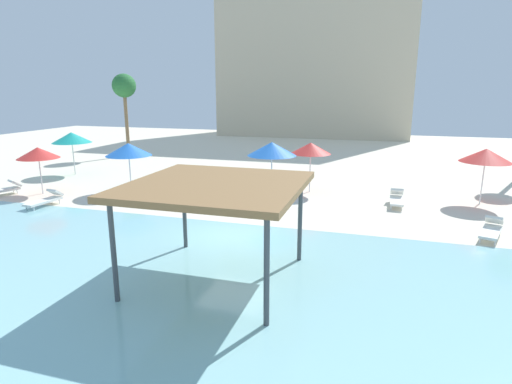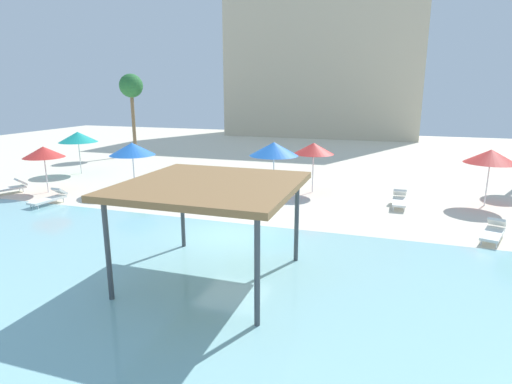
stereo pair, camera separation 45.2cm
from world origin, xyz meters
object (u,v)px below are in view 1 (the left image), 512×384
(shade_pavilion, at_px, (216,188))
(beach_umbrella_red_2, at_px, (486,155))
(beach_umbrella_blue_5, at_px, (272,149))
(lounge_chair_1, at_px, (397,199))
(beach_umbrella_red_0, at_px, (38,153))
(lounge_chair_0, at_px, (46,199))
(beach_umbrella_red_1, at_px, (311,148))
(lounge_chair_2, at_px, (4,189))
(beach_umbrella_teal_4, at_px, (72,138))
(palm_tree_1, at_px, (124,88))
(lounge_chair_4, at_px, (492,229))
(beach_umbrella_blue_3, at_px, (128,149))

(shade_pavilion, relative_size, beach_umbrella_red_2, 1.75)
(beach_umbrella_blue_5, height_order, lounge_chair_1, beach_umbrella_blue_5)
(beach_umbrella_red_0, distance_m, lounge_chair_0, 3.37)
(beach_umbrella_red_1, bearing_deg, beach_umbrella_blue_5, -125.01)
(beach_umbrella_red_0, height_order, beach_umbrella_red_2, beach_umbrella_red_2)
(shade_pavilion, bearing_deg, lounge_chair_2, 156.99)
(shade_pavilion, bearing_deg, lounge_chair_0, 154.92)
(beach_umbrella_teal_4, distance_m, lounge_chair_1, 20.19)
(lounge_chair_1, height_order, palm_tree_1, palm_tree_1)
(beach_umbrella_red_0, distance_m, beach_umbrella_teal_4, 5.24)
(lounge_chair_2, bearing_deg, lounge_chair_1, 124.96)
(beach_umbrella_red_2, bearing_deg, lounge_chair_4, -96.79)
(shade_pavilion, bearing_deg, beach_umbrella_teal_4, 141.21)
(lounge_chair_4, distance_m, palm_tree_1, 28.34)
(lounge_chair_1, bearing_deg, beach_umbrella_red_1, -107.65)
(beach_umbrella_blue_5, bearing_deg, palm_tree_1, 145.17)
(lounge_chair_4, bearing_deg, lounge_chair_1, -119.85)
(lounge_chair_4, bearing_deg, beach_umbrella_red_1, -105.26)
(beach_umbrella_red_2, distance_m, beach_umbrella_teal_4, 23.90)
(beach_umbrella_red_1, height_order, lounge_chair_4, beach_umbrella_red_1)
(lounge_chair_2, height_order, palm_tree_1, palm_tree_1)
(beach_umbrella_red_1, relative_size, beach_umbrella_blue_3, 1.01)
(palm_tree_1, bearing_deg, lounge_chair_1, -24.83)
(beach_umbrella_teal_4, xyz_separation_m, lounge_chair_2, (0.19, -5.68, -2.08))
(beach_umbrella_red_1, xyz_separation_m, lounge_chair_1, (4.46, -1.50, -2.05))
(shade_pavilion, xyz_separation_m, lounge_chair_2, (-14.57, 6.19, -2.42))
(beach_umbrella_blue_3, bearing_deg, beach_umbrella_teal_4, 153.03)
(shade_pavilion, xyz_separation_m, beach_umbrella_blue_3, (-8.49, 8.68, -0.42))
(shade_pavilion, bearing_deg, palm_tree_1, 128.76)
(lounge_chair_4, bearing_deg, shade_pavilion, -34.90)
(beach_umbrella_teal_4, height_order, lounge_chair_2, beach_umbrella_teal_4)
(beach_umbrella_red_2, xyz_separation_m, lounge_chair_4, (-0.62, -5.17, -2.05))
(beach_umbrella_red_2, distance_m, lounge_chair_0, 21.03)
(lounge_chair_0, bearing_deg, beach_umbrella_red_0, -127.86)
(beach_umbrella_red_2, relative_size, lounge_chair_2, 1.37)
(beach_umbrella_blue_5, distance_m, lounge_chair_2, 14.30)
(beach_umbrella_blue_3, relative_size, lounge_chair_2, 1.35)
(shade_pavilion, bearing_deg, beach_umbrella_blue_5, 94.90)
(beach_umbrella_red_1, relative_size, lounge_chair_2, 1.36)
(beach_umbrella_red_2, xyz_separation_m, beach_umbrella_blue_3, (-17.62, -2.75, -0.05))
(shade_pavilion, xyz_separation_m, lounge_chair_4, (8.51, 6.26, -2.42))
(lounge_chair_1, bearing_deg, lounge_chair_0, -71.96)
(beach_umbrella_blue_3, xyz_separation_m, lounge_chair_2, (-6.08, -2.49, -2.00))
(shade_pavilion, xyz_separation_m, beach_umbrella_red_1, (0.76, 11.50, -0.37))
(lounge_chair_2, bearing_deg, beach_umbrella_blue_3, 136.35)
(shade_pavilion, distance_m, palm_tree_1, 25.49)
(palm_tree_1, bearing_deg, beach_umbrella_blue_3, -56.37)
(beach_umbrella_blue_3, bearing_deg, beach_umbrella_red_0, -158.86)
(beach_umbrella_blue_5, distance_m, lounge_chair_4, 10.04)
(beach_umbrella_blue_3, xyz_separation_m, beach_umbrella_blue_5, (7.70, 0.59, 0.26))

